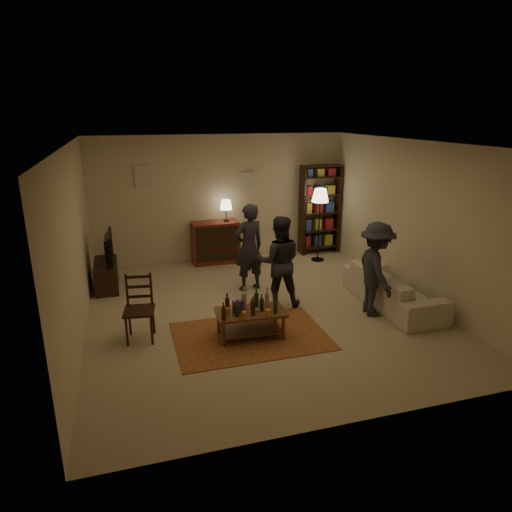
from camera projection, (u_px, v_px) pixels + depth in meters
name	position (u px, v px, depth m)	size (l,w,h in m)	color
floor	(261.00, 311.00, 7.54)	(6.00, 6.00, 0.00)	#C6B793
room_shell	(190.00, 178.00, 9.54)	(6.00, 6.00, 6.00)	beige
rug	(251.00, 336.00, 6.68)	(2.20, 1.50, 0.01)	maroon
coffee_table	(250.00, 313.00, 6.56)	(1.02, 0.59, 0.75)	brown
dining_chair	(139.00, 305.00, 6.49)	(0.48, 0.48, 0.97)	black
tv_stand	(106.00, 268.00, 8.41)	(0.40, 1.00, 1.06)	black
dresser	(216.00, 241.00, 9.83)	(1.00, 0.50, 1.36)	brown
bookshelf	(320.00, 209.00, 10.38)	(0.90, 0.34, 2.02)	black
floor_lamp	(320.00, 200.00, 9.70)	(0.36, 0.36, 1.59)	black
sofa	(393.00, 288.00, 7.68)	(2.08, 0.81, 0.61)	beige
person_left	(249.00, 248.00, 8.23)	(0.58, 0.38, 1.60)	#26252C
person_right	(279.00, 262.00, 7.55)	(0.75, 0.58, 1.54)	#27272F
person_by_sofa	(376.00, 269.00, 7.20)	(0.99, 0.57, 1.53)	#292A32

